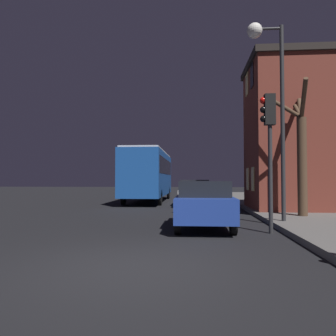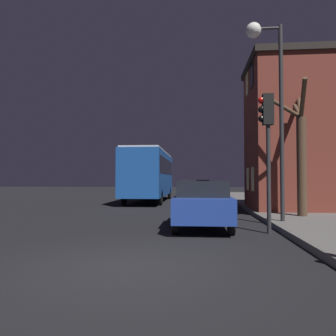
% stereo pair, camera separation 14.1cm
% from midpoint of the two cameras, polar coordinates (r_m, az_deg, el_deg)
% --- Properties ---
extents(ground_plane, '(120.00, 120.00, 0.00)m').
position_cam_midpoint_polar(ground_plane, '(6.13, -7.55, -16.68)').
color(ground_plane, black).
extents(brick_building, '(4.33, 4.32, 7.12)m').
position_cam_midpoint_polar(brick_building, '(16.88, 20.77, 5.61)').
color(brick_building, brown).
rests_on(brick_building, sidewalk).
extents(streetlamp, '(1.23, 0.52, 6.74)m').
position_cam_midpoint_polar(streetlamp, '(12.04, 16.66, 15.63)').
color(streetlamp, '#28282B').
rests_on(streetlamp, sidewalk).
extents(traffic_light, '(0.43, 0.24, 4.04)m').
position_cam_midpoint_polar(traffic_light, '(9.98, 16.76, 5.88)').
color(traffic_light, '#28282B').
rests_on(traffic_light, ground).
extents(bare_tree, '(1.63, 2.56, 4.95)m').
position_cam_midpoint_polar(bare_tree, '(13.50, 21.86, 2.74)').
color(bare_tree, '#473323').
rests_on(bare_tree, sidewalk).
extents(bus, '(2.44, 10.00, 3.47)m').
position_cam_midpoint_polar(bus, '(23.02, -3.49, -0.69)').
color(bus, '#194793').
rests_on(bus, ground).
extents(car_near_lane, '(1.74, 3.86, 1.50)m').
position_cam_midpoint_polar(car_near_lane, '(10.56, 5.89, -6.12)').
color(car_near_lane, navy).
rests_on(car_near_lane, ground).
extents(car_mid_lane, '(1.79, 4.21, 1.53)m').
position_cam_midpoint_polar(car_mid_lane, '(19.31, 4.43, -4.24)').
color(car_mid_lane, '#B7BABF').
rests_on(car_mid_lane, ground).
extents(car_far_lane, '(1.84, 3.84, 1.38)m').
position_cam_midpoint_polar(car_far_lane, '(26.70, 5.04, -3.76)').
color(car_far_lane, black).
rests_on(car_far_lane, ground).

